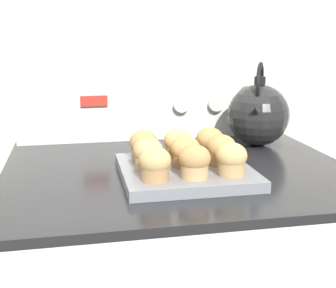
% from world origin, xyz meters
% --- Properties ---
extents(wall_back, '(8.00, 0.05, 2.40)m').
position_xyz_m(wall_back, '(0.00, 0.70, 1.20)').
color(wall_back, silver).
rests_on(wall_back, ground_plane).
extents(control_panel, '(0.76, 0.07, 0.20)m').
position_xyz_m(control_panel, '(0.00, 0.65, 1.02)').
color(control_panel, silver).
rests_on(control_panel, stove_range).
extents(muffin_pan, '(0.27, 0.27, 0.02)m').
position_xyz_m(muffin_pan, '(-0.00, 0.27, 0.93)').
color(muffin_pan, slate).
rests_on(muffin_pan, stove_range).
extents(muffin_r0_c0, '(0.06, 0.06, 0.07)m').
position_xyz_m(muffin_r0_c0, '(-0.08, 0.19, 0.97)').
color(muffin_r0_c0, '#A37A4C').
rests_on(muffin_r0_c0, muffin_pan).
extents(muffin_r0_c1, '(0.06, 0.06, 0.07)m').
position_xyz_m(muffin_r0_c1, '(0.00, 0.19, 0.97)').
color(muffin_r0_c1, tan).
rests_on(muffin_r0_c1, muffin_pan).
extents(muffin_r0_c2, '(0.06, 0.06, 0.07)m').
position_xyz_m(muffin_r0_c2, '(0.08, 0.20, 0.97)').
color(muffin_r0_c2, tan).
rests_on(muffin_r0_c2, muffin_pan).
extents(muffin_r1_c0, '(0.06, 0.06, 0.07)m').
position_xyz_m(muffin_r1_c0, '(-0.08, 0.27, 0.97)').
color(muffin_r1_c0, tan).
rests_on(muffin_r1_c0, muffin_pan).
extents(muffin_r1_c1, '(0.06, 0.06, 0.07)m').
position_xyz_m(muffin_r1_c1, '(-0.00, 0.27, 0.97)').
color(muffin_r1_c1, olive).
rests_on(muffin_r1_c1, muffin_pan).
extents(muffin_r1_c2, '(0.06, 0.06, 0.07)m').
position_xyz_m(muffin_r1_c2, '(0.08, 0.27, 0.97)').
color(muffin_r1_c2, '#A37A4C').
rests_on(muffin_r1_c2, muffin_pan).
extents(muffin_r2_c0, '(0.06, 0.06, 0.07)m').
position_xyz_m(muffin_r2_c0, '(-0.08, 0.34, 0.97)').
color(muffin_r2_c0, '#A37A4C').
rests_on(muffin_r2_c0, muffin_pan).
extents(muffin_r2_c1, '(0.06, 0.06, 0.07)m').
position_xyz_m(muffin_r2_c1, '(-0.00, 0.35, 0.97)').
color(muffin_r2_c1, '#A37A4C').
rests_on(muffin_r2_c1, muffin_pan).
extents(muffin_r2_c2, '(0.06, 0.06, 0.07)m').
position_xyz_m(muffin_r2_c2, '(0.08, 0.35, 0.97)').
color(muffin_r2_c2, tan).
rests_on(muffin_r2_c2, muffin_pan).
extents(tea_kettle, '(0.16, 0.19, 0.22)m').
position_xyz_m(tea_kettle, '(0.25, 0.50, 1.01)').
color(tea_kettle, black).
rests_on(tea_kettle, stove_range).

